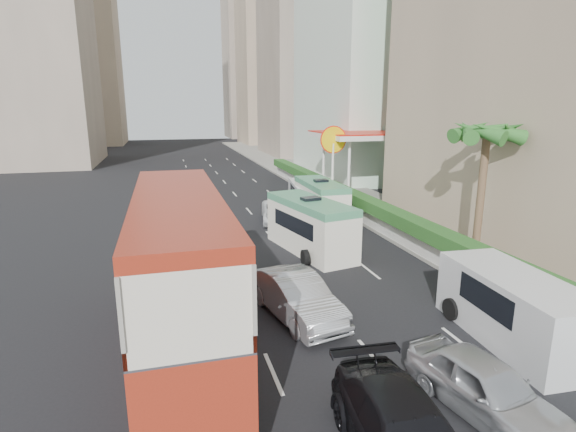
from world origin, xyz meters
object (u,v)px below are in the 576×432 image
object	(u,v)px
car_silver_lane_a	(296,317)
panel_van_near	(514,308)
shell_station	(357,164)
panel_van_far	(306,196)
double_decker_bus	(181,276)
car_silver_lane_b	(482,413)
minibus_near	(310,226)
van_asset	(280,222)
palm_tree	(480,200)
minibus_far	(321,201)

from	to	relation	value
car_silver_lane_a	panel_van_near	xyz separation A→B (m)	(6.44, -3.49, 1.13)
panel_van_near	shell_station	xyz separation A→B (m)	(5.49, 25.20, 1.62)
car_silver_lane_a	panel_van_far	size ratio (longest dim) A/B	0.99
double_decker_bus	car_silver_lane_b	size ratio (longest dim) A/B	2.49
panel_van_near	car_silver_lane_b	bearing A→B (deg)	-135.77
minibus_near	shell_station	distance (m)	16.98
van_asset	panel_van_near	xyz separation A→B (m)	(3.46, -17.51, 1.13)
van_asset	palm_tree	distance (m)	13.60
minibus_far	palm_tree	world-z (taller)	palm_tree
panel_van_near	double_decker_bus	bearing A→B (deg)	171.71
car_silver_lane_a	minibus_far	bearing A→B (deg)	55.47
panel_van_near	minibus_near	bearing A→B (deg)	111.36
double_decker_bus	panel_van_far	size ratio (longest dim) A/B	2.19
car_silver_lane_b	minibus_near	size ratio (longest dim) A/B	0.70
car_silver_lane_b	car_silver_lane_a	bearing A→B (deg)	104.68
minibus_far	minibus_near	bearing A→B (deg)	-113.18
car_silver_lane_a	minibus_far	xyz separation A→B (m)	(5.73, 13.60, 1.35)
double_decker_bus	panel_van_far	bearing A→B (deg)	62.01
minibus_far	panel_van_far	xyz separation A→B (m)	(0.15, 3.84, -0.34)
car_silver_lane_a	minibus_far	distance (m)	14.82
van_asset	minibus_near	xyz separation A→B (m)	(-0.03, -6.67, 1.41)
double_decker_bus	panel_van_near	size ratio (longest dim) A/B	1.95
van_asset	panel_van_near	bearing A→B (deg)	-68.06
car_silver_lane_a	palm_tree	xyz separation A→B (m)	(9.73, 2.71, 3.38)
car_silver_lane_a	shell_station	bearing A→B (deg)	49.53
panel_van_near	shell_station	bearing A→B (deg)	81.23
car_silver_lane_a	minibus_near	xyz separation A→B (m)	(2.95, 7.36, 1.41)
minibus_near	panel_van_near	bearing A→B (deg)	-83.89
panel_van_far	panel_van_near	bearing A→B (deg)	-80.32
minibus_near	palm_tree	size ratio (longest dim) A/B	0.99
van_asset	minibus_far	bearing A→B (deg)	1.93
van_asset	minibus_far	distance (m)	3.09
double_decker_bus	palm_tree	world-z (taller)	palm_tree
double_decker_bus	van_asset	distance (m)	17.05
palm_tree	minibus_near	bearing A→B (deg)	145.57
car_silver_lane_a	panel_van_near	size ratio (longest dim) A/B	0.88
car_silver_lane_a	minibus_near	size ratio (longest dim) A/B	0.79
minibus_far	shell_station	xyz separation A→B (m)	(6.20, 8.11, 1.40)
minibus_far	shell_station	size ratio (longest dim) A/B	0.76
double_decker_bus	van_asset	size ratio (longest dim) A/B	2.15
van_asset	minibus_far	xyz separation A→B (m)	(2.75, -0.43, 1.35)
car_silver_lane_b	minibus_far	distance (m)	20.23
double_decker_bus	panel_van_near	xyz separation A→B (m)	(10.51, -2.20, -1.40)
panel_van_near	panel_van_far	bearing A→B (deg)	95.05
minibus_near	panel_van_near	xyz separation A→B (m)	(3.49, -10.85, -0.28)
car_silver_lane_a	car_silver_lane_b	xyz separation A→B (m)	(3.04, -6.41, 0.00)
minibus_far	palm_tree	size ratio (longest dim) A/B	0.95
van_asset	panel_van_far	world-z (taller)	panel_van_far
car_silver_lane_b	minibus_near	distance (m)	13.84
car_silver_lane_b	panel_van_near	world-z (taller)	panel_van_near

